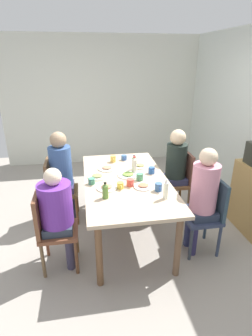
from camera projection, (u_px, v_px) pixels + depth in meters
ground_plane at (126, 232)px, 3.52m from camera, size 6.56×6.56×0.00m
wall_left at (104, 102)px, 5.56m from camera, size 0.12×4.17×2.60m
dining_table at (126, 185)px, 3.25m from camera, size 1.84×1.01×0.78m
chair_0 at (50, 226)px, 2.77m from camera, size 0.40×0.40×0.90m
person_0 at (57, 209)px, 2.71m from camera, size 0.34×0.34×1.17m
chair_1 at (180, 178)px, 3.87m from camera, size 0.40×0.40×0.90m
person_1 at (175, 164)px, 3.77m from camera, size 0.30×0.30×1.25m
chair_2 at (208, 211)px, 3.04m from camera, size 0.40×0.40×0.90m
person_2 at (203, 193)px, 2.93m from camera, size 0.30×0.30×1.28m
chair_3 at (57, 187)px, 3.60m from camera, size 0.40×0.40×0.90m
person_3 at (62, 170)px, 3.52m from camera, size 0.30×0.30×1.29m
plate_0 at (143, 186)px, 3.02m from camera, size 0.22×0.22×0.04m
plate_1 at (97, 176)px, 3.26m from camera, size 0.23×0.23×0.04m
plate_2 at (107, 168)px, 3.51m from camera, size 0.24×0.24×0.04m
plate_3 at (140, 166)px, 3.59m from camera, size 0.21×0.21×0.04m
plate_4 at (128, 175)px, 3.31m from camera, size 0.26×0.26×0.04m
plate_5 at (107, 187)px, 2.99m from camera, size 0.24×0.24×0.04m
cup_0 at (130, 183)px, 3.04m from camera, size 0.12×0.08×0.09m
cup_1 at (92, 181)px, 3.08m from camera, size 0.11×0.08×0.07m
cup_2 at (158, 187)px, 2.92m from camera, size 0.12×0.08×0.09m
cup_3 at (152, 170)px, 3.37m from camera, size 0.12×0.08×0.08m
cup_4 at (140, 177)px, 3.18m from camera, size 0.12×0.08×0.09m
cup_5 at (124, 158)px, 3.82m from camera, size 0.12×0.08×0.07m
cup_6 at (120, 186)px, 2.98m from camera, size 0.11×0.07×0.08m
cup_7 at (113, 159)px, 3.74m from camera, size 0.11×0.08×0.09m
bottle_0 at (105, 191)px, 2.75m from camera, size 0.06×0.06×0.18m
bottle_1 at (134, 163)px, 3.46m from camera, size 0.06×0.06×0.20m
bottle_2 at (134, 165)px, 3.35m from camera, size 0.07×0.07×0.23m
bottle_3 at (166, 190)px, 2.74m from camera, size 0.05×0.05×0.22m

